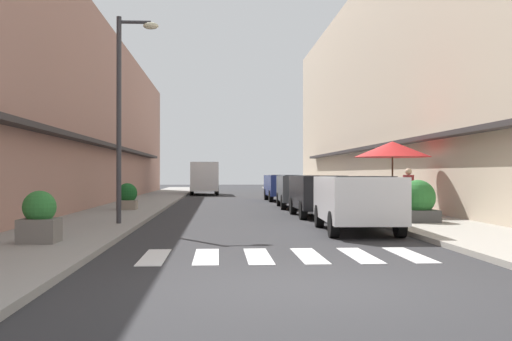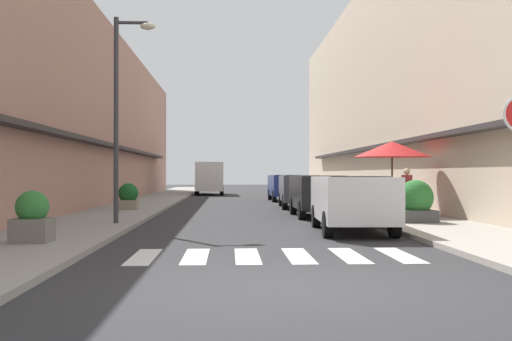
% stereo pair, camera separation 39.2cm
% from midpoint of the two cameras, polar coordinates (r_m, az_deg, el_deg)
% --- Properties ---
extents(ground_plane, '(113.34, 113.34, 0.00)m').
position_cam_midpoint_polar(ground_plane, '(28.79, -0.54, -3.36)').
color(ground_plane, '#2B2B2D').
extents(sidewalk_left, '(2.98, 72.13, 0.12)m').
position_cam_midpoint_polar(sidewalk_left, '(29.03, -10.33, -3.21)').
color(sidewalk_left, gray).
rests_on(sidewalk_left, ground_plane).
extents(sidewalk_right, '(2.98, 72.13, 0.12)m').
position_cam_midpoint_polar(sidewalk_right, '(29.38, 9.14, -3.17)').
color(sidewalk_right, '#9E998E').
rests_on(sidewalk_right, ground_plane).
extents(building_row_left, '(5.50, 48.37, 8.69)m').
position_cam_midpoint_polar(building_row_left, '(31.45, -17.17, 4.84)').
color(building_row_left, '#A87A6B').
rests_on(building_row_left, ground_plane).
extents(building_row_right, '(5.50, 48.37, 11.82)m').
position_cam_midpoint_polar(building_row_right, '(32.19, 15.58, 7.51)').
color(building_row_right, '#C6B299').
rests_on(building_row_right, ground_plane).
extents(crosswalk, '(5.20, 2.20, 0.01)m').
position_cam_midpoint_polar(crosswalk, '(11.37, 2.59, -8.02)').
color(crosswalk, silver).
rests_on(crosswalk, ground_plane).
extents(parked_car_near, '(1.97, 4.39, 1.47)m').
position_cam_midpoint_polar(parked_car_near, '(16.09, 9.69, -2.47)').
color(parked_car_near, silver).
rests_on(parked_car_near, ground_plane).
extents(parked_car_mid, '(1.82, 4.04, 1.47)m').
position_cam_midpoint_polar(parked_car_mid, '(21.66, 6.50, -1.92)').
color(parked_car_mid, black).
rests_on(parked_car_mid, ground_plane).
extents(parked_car_far, '(1.94, 4.52, 1.47)m').
position_cam_midpoint_polar(parked_car_far, '(27.30, 4.62, -1.58)').
color(parked_car_far, '#4C5156').
rests_on(parked_car_far, ground_plane).
extents(parked_car_distant, '(1.86, 4.33, 1.47)m').
position_cam_midpoint_polar(parked_car_distant, '(34.21, 3.17, -1.33)').
color(parked_car_distant, navy).
rests_on(parked_car_distant, ground_plane).
extents(delivery_van, '(2.12, 5.45, 2.37)m').
position_cam_midpoint_polar(delivery_van, '(44.50, -4.14, -0.47)').
color(delivery_van, silver).
rests_on(delivery_van, ground_plane).
extents(street_lamp, '(1.19, 0.28, 5.90)m').
position_cam_midpoint_polar(street_lamp, '(17.87, -11.81, 6.62)').
color(street_lamp, '#38383D').
rests_on(street_lamp, sidewalk_left).
extents(cafe_umbrella, '(2.69, 2.69, 2.54)m').
position_cam_midpoint_polar(cafe_umbrella, '(21.66, 13.15, 1.93)').
color(cafe_umbrella, '#262626').
rests_on(cafe_umbrella, sidewalk_right).
extents(planter_corner, '(0.75, 0.75, 1.07)m').
position_cam_midpoint_polar(planter_corner, '(13.32, -19.47, -4.21)').
color(planter_corner, slate).
rests_on(planter_corner, sidewalk_left).
extents(planter_midblock, '(1.06, 1.06, 1.23)m').
position_cam_midpoint_polar(planter_midblock, '(18.46, 15.34, -2.89)').
color(planter_midblock, '#4C4C4C').
rests_on(planter_midblock, sidewalk_right).
extents(planter_far, '(0.79, 0.79, 1.04)m').
position_cam_midpoint_polar(planter_far, '(24.58, -11.45, -2.40)').
color(planter_far, gray).
rests_on(planter_far, sidewalk_left).
extents(pedestrian_walking_near, '(0.34, 0.34, 1.58)m').
position_cam_midpoint_polar(pedestrian_walking_near, '(19.38, 14.53, -2.02)').
color(pedestrian_walking_near, '#282B33').
rests_on(pedestrian_walking_near, sidewalk_right).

